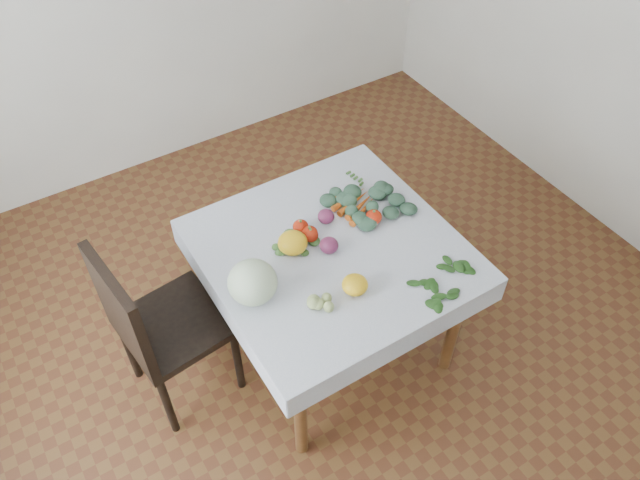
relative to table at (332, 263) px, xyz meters
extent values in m
plane|color=brown|center=(0.00, 0.00, -0.65)|extent=(4.00, 4.00, 0.00)
cube|color=brown|center=(0.00, 0.00, 0.08)|extent=(1.00, 1.00, 0.04)
cylinder|color=brown|center=(-0.44, -0.44, -0.30)|extent=(0.06, 0.06, 0.71)
cylinder|color=brown|center=(0.44, -0.44, -0.30)|extent=(0.06, 0.06, 0.71)
cylinder|color=brown|center=(-0.44, 0.44, -0.30)|extent=(0.06, 0.06, 0.71)
cylinder|color=brown|center=(0.44, 0.44, -0.30)|extent=(0.06, 0.06, 0.71)
cube|color=white|center=(0.00, 0.00, 0.10)|extent=(1.12, 1.12, 0.01)
cube|color=black|center=(-0.75, 0.19, -0.17)|extent=(0.50, 0.50, 0.04)
cube|color=black|center=(-0.95, 0.16, 0.10)|extent=(0.10, 0.45, 0.50)
cylinder|color=black|center=(-0.92, -0.03, -0.42)|extent=(0.04, 0.04, 0.46)
cylinder|color=black|center=(-0.53, 0.02, -0.42)|extent=(0.04, 0.04, 0.46)
cylinder|color=black|center=(-0.96, 0.36, -0.42)|extent=(0.04, 0.04, 0.46)
cylinder|color=black|center=(-0.58, 0.40, -0.42)|extent=(0.04, 0.04, 0.46)
ellipsoid|color=silver|center=(-0.43, -0.06, 0.20)|extent=(0.25, 0.25, 0.19)
ellipsoid|color=#B0210B|center=(-0.05, 0.10, 0.13)|extent=(0.09, 0.09, 0.06)
ellipsoid|color=#B0210B|center=(-0.07, 0.17, 0.14)|extent=(0.09, 0.09, 0.07)
ellipsoid|color=#B0210B|center=(-0.05, 0.11, 0.14)|extent=(0.08, 0.08, 0.07)
ellipsoid|color=#B0210B|center=(0.26, 0.04, 0.14)|extent=(0.10, 0.10, 0.07)
ellipsoid|color=yellow|center=(-0.16, 0.09, 0.15)|extent=(0.17, 0.17, 0.10)
ellipsoid|color=yellow|center=(-0.05, -0.26, 0.14)|extent=(0.13, 0.13, 0.08)
ellipsoid|color=#57183D|center=(0.07, 0.17, 0.14)|extent=(0.11, 0.11, 0.07)
ellipsoid|color=#57183D|center=(-0.02, 0.00, 0.14)|extent=(0.10, 0.10, 0.07)
ellipsoid|color=#A6BA6B|center=(-0.21, -0.26, 0.12)|extent=(0.05, 0.05, 0.04)
ellipsoid|color=#A6BA6B|center=(-0.23, -0.24, 0.12)|extent=(0.05, 0.05, 0.04)
ellipsoid|color=#A6BA6B|center=(-0.23, -0.28, 0.12)|extent=(0.05, 0.05, 0.04)
ellipsoid|color=#A6BA6B|center=(-0.18, -0.24, 0.12)|extent=(0.05, 0.05, 0.04)
ellipsoid|color=#A6BA6B|center=(-0.27, -0.25, 0.12)|extent=(0.05, 0.05, 0.04)
ellipsoid|color=#A6BA6B|center=(-0.18, -0.29, 0.12)|extent=(0.05, 0.05, 0.04)
cone|color=orange|center=(0.25, 0.26, 0.12)|extent=(0.23, 0.06, 0.03)
cone|color=orange|center=(0.25, 0.23, 0.12)|extent=(0.23, 0.08, 0.03)
cone|color=orange|center=(0.25, 0.19, 0.12)|extent=(0.22, 0.10, 0.03)
cone|color=orange|center=(0.25, 0.15, 0.12)|extent=(0.22, 0.12, 0.03)
cone|color=orange|center=(0.25, 0.12, 0.12)|extent=(0.22, 0.13, 0.03)
ellipsoid|color=#375A44|center=(0.34, 0.14, 0.13)|extent=(0.08, 0.08, 0.05)
ellipsoid|color=#375A44|center=(0.30, 0.18, 0.13)|extent=(0.08, 0.08, 0.05)
ellipsoid|color=#375A44|center=(0.30, 0.12, 0.13)|extent=(0.08, 0.08, 0.05)
ellipsoid|color=#375A44|center=(0.36, 0.17, 0.13)|extent=(0.08, 0.08, 0.05)
ellipsoid|color=#375A44|center=(0.25, 0.16, 0.13)|extent=(0.08, 0.08, 0.05)
ellipsoid|color=#375A44|center=(0.36, 0.10, 0.13)|extent=(0.08, 0.08, 0.05)
ellipsoid|color=#375A44|center=(0.33, 0.22, 0.13)|extent=(0.08, 0.08, 0.05)
ellipsoid|color=#375A44|center=(0.24, 0.10, 0.13)|extent=(0.08, 0.08, 0.05)
ellipsoid|color=#375A44|center=(0.42, 0.15, 0.13)|extent=(0.08, 0.08, 0.05)
ellipsoid|color=#375A44|center=(0.23, 0.22, 0.13)|extent=(0.08, 0.08, 0.05)
ellipsoid|color=#375A44|center=(0.32, 0.05, 0.13)|extent=(0.08, 0.08, 0.05)
ellipsoid|color=#375A44|center=(0.41, 0.24, 0.13)|extent=(0.08, 0.08, 0.05)
ellipsoid|color=#375A44|center=(0.17, 0.14, 0.13)|extent=(0.08, 0.08, 0.05)
ellipsoid|color=#375A44|center=(0.44, 0.08, 0.13)|extent=(0.08, 0.08, 0.05)
ellipsoid|color=#375A44|center=(0.28, 0.29, 0.13)|extent=(0.08, 0.08, 0.05)
ellipsoid|color=#375A44|center=(0.22, 0.03, 0.13)|extent=(0.08, 0.08, 0.05)
ellipsoid|color=#214B17|center=(0.34, -0.44, 0.11)|extent=(0.07, 0.04, 0.01)
ellipsoid|color=#214B17|center=(0.29, -0.44, 0.11)|extent=(0.07, 0.04, 0.01)
ellipsoid|color=#214B17|center=(0.33, -0.48, 0.11)|extent=(0.07, 0.04, 0.01)
ellipsoid|color=#214B17|center=(0.33, -0.42, 0.11)|extent=(0.07, 0.04, 0.01)
ellipsoid|color=#214B17|center=(0.28, -0.47, 0.11)|extent=(0.07, 0.04, 0.01)
ellipsoid|color=#214B17|center=(0.37, -0.46, 0.11)|extent=(0.07, 0.04, 0.01)
ellipsoid|color=#214B17|center=(0.28, -0.41, 0.11)|extent=(0.07, 0.04, 0.01)
ellipsoid|color=#214B17|center=(0.31, -0.51, 0.11)|extent=(0.07, 0.04, 0.01)
ellipsoid|color=#214B17|center=(0.38, -0.41, 0.11)|extent=(0.07, 0.04, 0.01)
ellipsoid|color=#214B17|center=(0.24, -0.45, 0.11)|extent=(0.07, 0.04, 0.01)
ellipsoid|color=#214B17|center=(0.38, -0.50, 0.11)|extent=(0.07, 0.04, 0.01)
ellipsoid|color=#214B17|center=(0.31, -0.37, 0.11)|extent=(0.07, 0.04, 0.01)
ellipsoid|color=#214B17|center=(0.26, -0.51, 0.11)|extent=(0.07, 0.04, 0.01)
ellipsoid|color=#214B17|center=(0.43, -0.44, 0.11)|extent=(0.07, 0.04, 0.01)
ellipsoid|color=#214B17|center=(0.22, -0.40, 0.11)|extent=(0.07, 0.04, 0.01)
ellipsoid|color=#214B17|center=(0.35, -0.55, 0.11)|extent=(0.07, 0.04, 0.01)
ellipsoid|color=#214B17|center=(0.38, -0.36, 0.11)|extent=(0.07, 0.04, 0.01)
ellipsoid|color=#214B17|center=(0.19, -0.48, 0.11)|extent=(0.07, 0.04, 0.01)
ellipsoid|color=#50843C|center=(-0.12, 0.10, 0.11)|extent=(0.05, 0.05, 0.02)
ellipsoid|color=#50843C|center=(-0.15, 0.11, 0.11)|extent=(0.05, 0.05, 0.02)
ellipsoid|color=#50843C|center=(-0.13, 0.08, 0.11)|extent=(0.05, 0.05, 0.02)
ellipsoid|color=#50843C|center=(-0.12, 0.13, 0.11)|extent=(0.05, 0.05, 0.02)
ellipsoid|color=#50843C|center=(-0.17, 0.09, 0.11)|extent=(0.05, 0.05, 0.02)
ellipsoid|color=#50843C|center=(-0.09, 0.09, 0.11)|extent=(0.05, 0.05, 0.02)
ellipsoid|color=#50843C|center=(-0.16, 0.14, 0.11)|extent=(0.05, 0.05, 0.02)
ellipsoid|color=#50843C|center=(-0.15, 0.06, 0.11)|extent=(0.05, 0.05, 0.02)
ellipsoid|color=#50843C|center=(-0.08, 0.13, 0.11)|extent=(0.05, 0.05, 0.02)
ellipsoid|color=#50843C|center=(-0.20, 0.12, 0.11)|extent=(0.05, 0.05, 0.02)
ellipsoid|color=#50843C|center=(-0.09, 0.05, 0.11)|extent=(0.05, 0.05, 0.02)
ellipsoid|color=#50843C|center=(-0.12, 0.17, 0.11)|extent=(0.05, 0.05, 0.02)
ellipsoid|color=#50843C|center=(-0.20, 0.06, 0.11)|extent=(0.05, 0.05, 0.02)
ellipsoid|color=#50843C|center=(-0.04, 0.10, 0.11)|extent=(0.05, 0.05, 0.02)
camera|label=1|loc=(-1.07, -1.62, 2.21)|focal=35.00mm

